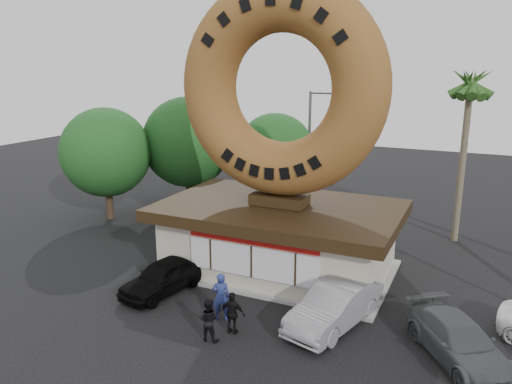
{
  "coord_description": "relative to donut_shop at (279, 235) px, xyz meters",
  "views": [
    {
      "loc": [
        8.52,
        -15.0,
        9.81
      ],
      "look_at": [
        -0.29,
        4.0,
        4.35
      ],
      "focal_mm": 35.0,
      "sensor_mm": 36.0,
      "label": 1
    }
  ],
  "objects": [
    {
      "name": "donut_shop",
      "position": [
        0.0,
        0.0,
        0.0
      ],
      "size": [
        11.2,
        7.2,
        3.8
      ],
      "color": "beige",
      "rests_on": "ground"
    },
    {
      "name": "tree_far",
      "position": [
        -13.0,
        3.02,
        2.56
      ],
      "size": [
        5.6,
        5.6,
        7.14
      ],
      "color": "#473321",
      "rests_on": "ground"
    },
    {
      "name": "car_grey",
      "position": [
        8.43,
        -4.49,
        -1.07
      ],
      "size": [
        4.34,
        5.01,
        1.38
      ],
      "primitive_type": "imported",
      "rotation": [
        0.0,
        0.0,
        0.62
      ],
      "color": "#4D4F51",
      "rests_on": "ground"
    },
    {
      "name": "palm_near",
      "position": [
        7.5,
        8.02,
        6.65
      ],
      "size": [
        2.6,
        2.6,
        9.75
      ],
      "color": "#726651",
      "rests_on": "ground"
    },
    {
      "name": "ground",
      "position": [
        0.0,
        -5.98,
        -1.77
      ],
      "size": [
        90.0,
        90.0,
        0.0
      ],
      "primitive_type": "plane",
      "color": "black",
      "rests_on": "ground"
    },
    {
      "name": "car_black",
      "position": [
        -3.65,
        -4.39,
        -1.04
      ],
      "size": [
        2.47,
        4.49,
        1.45
      ],
      "primitive_type": "imported",
      "rotation": [
        0.0,
        0.0,
        -0.19
      ],
      "color": "black",
      "rests_on": "ground"
    },
    {
      "name": "person_left",
      "position": [
        -0.18,
        -5.47,
        -0.79
      ],
      "size": [
        0.83,
        0.7,
        1.95
      ],
      "primitive_type": "imported",
      "rotation": [
        0.0,
        0.0,
        3.54
      ],
      "color": "navy",
      "rests_on": "ground"
    },
    {
      "name": "street_lamp",
      "position": [
        -1.86,
        10.02,
        2.72
      ],
      "size": [
        2.11,
        0.2,
        8.0
      ],
      "color": "#59595E",
      "rests_on": "ground"
    },
    {
      "name": "car_silver",
      "position": [
        3.97,
        -4.04,
        -0.97
      ],
      "size": [
        2.9,
        5.12,
        1.6
      ],
      "primitive_type": "imported",
      "rotation": [
        0.0,
        0.0,
        -0.26
      ],
      "color": "gray",
      "rests_on": "ground"
    },
    {
      "name": "giant_donut",
      "position": [
        0.0,
        0.02,
        6.9
      ],
      "size": [
        9.74,
        2.48,
        9.74
      ],
      "primitive_type": "torus",
      "rotation": [
        1.57,
        0.0,
        0.0
      ],
      "color": "brown",
      "rests_on": "donut_shop"
    },
    {
      "name": "person_right",
      "position": [
        0.71,
        -6.22,
        -0.94
      ],
      "size": [
        1.0,
        0.49,
        1.65
      ],
      "primitive_type": "imported",
      "rotation": [
        0.0,
        0.0,
        3.23
      ],
      "color": "black",
      "rests_on": "ground"
    },
    {
      "name": "tree_mid",
      "position": [
        -4.0,
        9.02,
        2.25
      ],
      "size": [
        5.2,
        5.2,
        6.63
      ],
      "color": "#473321",
      "rests_on": "ground"
    },
    {
      "name": "person_center",
      "position": [
        0.14,
        -6.99,
        -0.96
      ],
      "size": [
        0.84,
        0.69,
        1.61
      ],
      "primitive_type": "imported",
      "rotation": [
        0.0,
        0.0,
        3.25
      ],
      "color": "black",
      "rests_on": "ground"
    },
    {
      "name": "tree_west",
      "position": [
        -9.5,
        7.02,
        2.87
      ],
      "size": [
        6.0,
        6.0,
        7.65
      ],
      "color": "#473321",
      "rests_on": "ground"
    }
  ]
}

